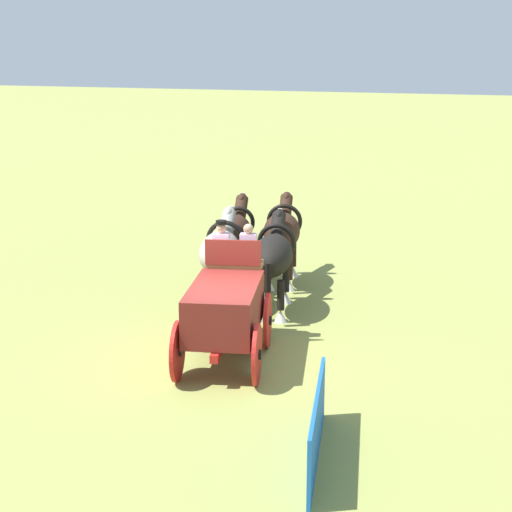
# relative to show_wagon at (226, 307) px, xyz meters

# --- Properties ---
(ground_plane) EXTENTS (220.00, 220.00, 0.00)m
(ground_plane) POSITION_rel_show_wagon_xyz_m (-0.17, -0.05, -1.15)
(ground_plane) COLOR olive
(show_wagon) EXTENTS (5.55, 2.49, 2.67)m
(show_wagon) POSITION_rel_show_wagon_xyz_m (0.00, 0.00, 0.00)
(show_wagon) COLOR maroon
(show_wagon) RESTS_ON ground
(draft_horse_rear_near) EXTENTS (3.04, 1.51, 2.31)m
(draft_horse_rear_near) POSITION_rel_show_wagon_xyz_m (3.12, 1.60, 0.28)
(draft_horse_rear_near) COLOR #9E998E
(draft_horse_rear_near) RESTS_ON ground
(draft_horse_rear_off) EXTENTS (3.16, 1.54, 2.26)m
(draft_horse_rear_off) POSITION_rel_show_wagon_xyz_m (3.49, 0.36, 0.24)
(draft_horse_rear_off) COLOR black
(draft_horse_rear_off) RESTS_ON ground
(draft_horse_lead_near) EXTENTS (3.00, 1.43, 2.22)m
(draft_horse_lead_near) POSITION_rel_show_wagon_xyz_m (5.62, 2.35, 0.20)
(draft_horse_lead_near) COLOR #331E14
(draft_horse_lead_near) RESTS_ON ground
(draft_horse_lead_off) EXTENTS (3.01, 1.53, 2.29)m
(draft_horse_lead_off) POSITION_rel_show_wagon_xyz_m (5.98, 1.10, 0.26)
(draft_horse_lead_off) COLOR #331E14
(draft_horse_lead_off) RESTS_ON ground
(sponsor_banner) EXTENTS (3.11, 0.89, 1.10)m
(sponsor_banner) POSITION_rel_show_wagon_xyz_m (-3.35, -3.13, -0.60)
(sponsor_banner) COLOR #1959B2
(sponsor_banner) RESTS_ON ground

